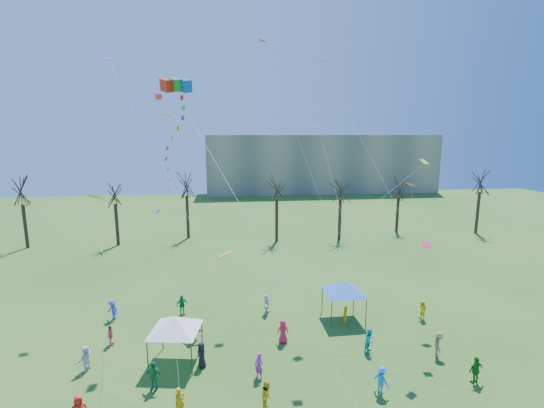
{
  "coord_description": "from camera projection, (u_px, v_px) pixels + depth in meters",
  "views": [
    {
      "loc": [
        -2.88,
        -17.48,
        15.19
      ],
      "look_at": [
        -0.23,
        5.0,
        11.0
      ],
      "focal_mm": 25.0,
      "sensor_mm": 36.0,
      "label": 1
    }
  ],
  "objects": [
    {
      "name": "small_kites_aloft",
      "position": [
        264.0,
        154.0,
        27.76
      ],
      "size": [
        27.71,
        18.98,
        33.78
      ],
      "color": "#F5AE0C",
      "rests_on": "ground"
    },
    {
      "name": "festival_crowd",
      "position": [
        256.0,
        343.0,
        26.29
      ],
      "size": [
        26.49,
        13.07,
        1.85
      ],
      "color": "red",
      "rests_on": "ground"
    },
    {
      "name": "canopy_tent_blue",
      "position": [
        344.0,
        287.0,
        31.15
      ],
      "size": [
        4.39,
        4.39,
        3.29
      ],
      "color": "#3F3F44",
      "rests_on": "ground"
    },
    {
      "name": "distant_building",
      "position": [
        321.0,
        163.0,
        101.4
      ],
      "size": [
        60.0,
        14.0,
        15.0
      ],
      "primitive_type": "cube",
      "color": "gray",
      "rests_on": "ground"
    },
    {
      "name": "big_box_kite",
      "position": [
        176.0,
        157.0,
        23.31
      ],
      "size": [
        5.74,
        6.71,
        21.6
      ],
      "color": "red",
      "rests_on": "ground"
    },
    {
      "name": "bare_tree_row",
      "position": [
        271.0,
        193.0,
        54.32
      ],
      "size": [
        70.82,
        8.9,
        10.11
      ],
      "color": "black",
      "rests_on": "ground"
    },
    {
      "name": "canopy_tent_white",
      "position": [
        175.0,
        323.0,
        25.17
      ],
      "size": [
        4.33,
        4.33,
        3.29
      ],
      "color": "#3F3F44",
      "rests_on": "ground"
    }
  ]
}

